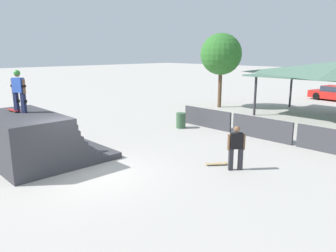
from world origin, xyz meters
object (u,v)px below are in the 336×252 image
Objects in this scene: skateboard_on_ground at (217,164)px; tree_far_back at (221,54)px; bystander_walking at (236,146)px; trash_bin at (181,120)px; skateboard_on_deck at (14,110)px; parked_car_red at (336,94)px; skater_on_deck at (18,88)px.

tree_far_back reaches higher than skateboard_on_ground.
bystander_walking is at bearing -46.42° from skateboard_on_ground.
trash_bin is (-5.24, 3.41, 0.37)m from skateboard_on_ground.
tree_far_back is at bearing -101.85° from bystander_walking.
skateboard_on_deck is 0.15× the size of tree_far_back.
parked_car_red reaches higher than trash_bin.
tree_far_back is at bearing 75.56° from skateboard_on_ground.
tree_far_back is (-8.84, 10.49, 3.06)m from bystander_walking.
skater_on_deck reaches higher than skateboard_on_deck.
skateboard_on_deck is at bearing -82.69° from tree_far_back.
tree_far_back is 11.58m from parked_car_red.
skateboard_on_deck reaches higher than bystander_walking.
parked_car_red is (-3.91, 20.42, -0.30)m from bystander_walking.
bystander_walking is 6.88m from trash_bin.
skater_on_deck is at bearing -93.09° from trash_bin.
bystander_walking is at bearing -49.90° from tree_far_back.
skateboard_on_deck is 25.80m from parked_car_red.
skateboard_on_ground is (-0.75, -0.07, -0.85)m from bystander_walking.
parked_car_red is at bearing 83.03° from trash_bin.
tree_far_back reaches higher than skateboard_on_deck.
skateboard_on_ground is 20.74m from parked_car_red.
tree_far_back is (-2.39, 15.53, 1.15)m from skater_on_deck.
trash_bin is (0.83, 8.52, -1.52)m from skateboard_on_deck.
bystander_walking reaches higher than skateboard_on_ground.
skater_on_deck is 8.05m from skateboard_on_ground.
skateboard_on_deck is (-0.38, -0.13, -0.88)m from skater_on_deck.
skateboard_on_ground is at bearing -46.52° from bystander_walking.
trash_bin is at bearing -81.09° from bystander_walking.
trash_bin is (-6.00, 3.34, -0.48)m from bystander_walking.
trash_bin is 17.21m from parked_car_red.
skateboard_on_ground is at bearing -72.27° from parked_car_red.
skateboard_on_deck is at bearing 168.19° from skateboard_on_ground.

